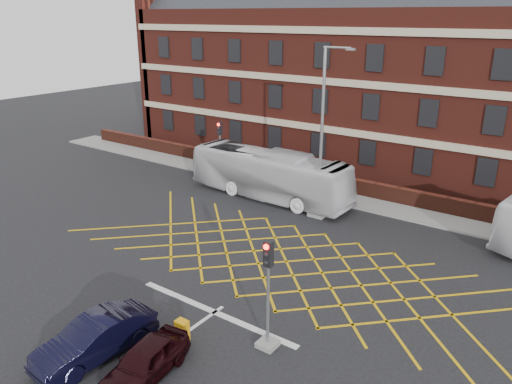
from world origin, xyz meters
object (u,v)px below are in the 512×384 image
Objects in this scene: bus_left at (269,175)px; direction_signs at (207,154)px; street_lamp at (321,160)px; car_navy at (95,338)px; traffic_light_near at (268,305)px; traffic_light_far at (220,156)px; utility_cabinet at (182,330)px; car_maroon at (145,362)px.

direction_signs is (-7.20, 2.01, -0.23)m from bus_left.
street_lamp is 4.52× the size of direction_signs.
bus_left is at bearing 108.16° from car_navy.
car_navy is 0.45× the size of street_lamp.
traffic_light_far is (-14.08, 14.41, 0.00)m from traffic_light_near.
car_navy is 16.52m from street_lamp.
traffic_light_near is 5.10× the size of utility_cabinet.
traffic_light_far is 9.86m from street_lamp.
direction_signs is (-11.43, 19.21, 0.64)m from car_navy.
street_lamp is 11.87× the size of utility_cabinet.
bus_left is at bearing -15.63° from direction_signs.
car_navy is 22.36m from direction_signs.
traffic_light_far is at bearing 114.85° from car_maroon.
car_maroon is 0.86× the size of traffic_light_near.
street_lamp is (-2.21, 16.04, 2.89)m from car_maroon.
car_navy is 1.22× the size of car_maroon.
traffic_light_far is 2.21m from direction_signs.
car_maroon is 21.63m from traffic_light_far.
street_lamp is at bearing -99.86° from bus_left.
traffic_light_far is at bearing 121.40° from car_navy.
car_navy is 1.05× the size of traffic_light_far.
direction_signs is 2.62× the size of utility_cabinet.
car_navy is at bearing -164.17° from bus_left.
street_lamp reaches higher than car_navy.
traffic_light_far is at bearing 134.34° from traffic_light_near.
direction_signs is (-13.70, 18.96, 0.75)m from car_maroon.
bus_left is 4.78m from street_lamp.
traffic_light_far reaches higher than car_maroon.
car_navy is at bearing 178.32° from car_maroon.
car_maroon is 0.37× the size of street_lamp.
car_maroon is at bearing -157.01° from bus_left.
car_maroon reaches higher than utility_cabinet.
traffic_light_near is 13.24m from street_lamp.
car_maroon is at bearing -79.37° from utility_cabinet.
traffic_light_near is at bearing 28.62° from utility_cabinet.
traffic_light_far is 1.94× the size of direction_signs.
traffic_light_near is at bearing -45.66° from traffic_light_far.
traffic_light_near reaches higher than bus_left.
utility_cabinet is at bearing 57.41° from car_navy.
bus_left is 2.70× the size of traffic_light_far.
utility_cabinet is at bearing -82.63° from street_lamp.
bus_left is 5.32m from traffic_light_far.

